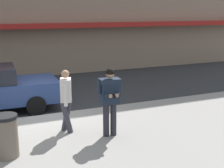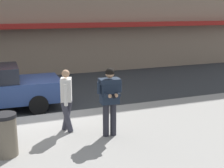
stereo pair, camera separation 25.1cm
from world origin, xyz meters
name	(u,v)px [view 1 (the left image)]	position (x,y,z in m)	size (l,w,h in m)	color
ground_plane	(36,118)	(0.00, 0.00, 0.00)	(80.00, 80.00, 0.00)	#2B2D30
sidewalk	(97,145)	(1.00, -2.85, 0.07)	(32.00, 5.30, 0.14)	gray
curb_paint_line	(66,113)	(1.00, 0.05, 0.00)	(28.00, 0.12, 0.01)	silver
man_texting_on_phone	(110,95)	(1.46, -2.59, 1.25)	(0.65, 0.60, 1.81)	#23232B
pedestrian_in_light_coat	(66,97)	(0.51, -1.85, 1.11)	(0.41, 0.58, 1.70)	#33333D
trash_bin	(6,136)	(-1.12, -2.80, 0.63)	(0.55, 0.55, 0.98)	#665B4C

